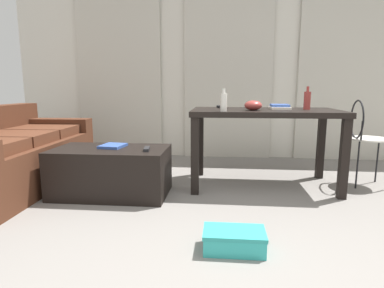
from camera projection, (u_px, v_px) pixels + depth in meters
ground_plane at (229, 204)px, 2.64m from camera, size 7.50×7.50×0.00m
wall_back at (228, 63)px, 4.34m from camera, size 5.93×0.10×2.60m
curtains at (228, 71)px, 4.28m from camera, size 4.22×0.03×2.36m
couch at (8, 156)px, 3.05m from camera, size 0.93×1.88×0.78m
coffee_table at (111, 171)px, 2.86m from camera, size 1.01×0.56×0.43m
craft_table at (264, 120)px, 3.06m from camera, size 1.39×0.76×0.75m
wire_chair at (364, 132)px, 3.09m from camera, size 0.38×0.39×0.85m
bottle_near at (224, 102)px, 2.77m from camera, size 0.06×0.06×0.20m
bottle_far at (307, 100)px, 3.02m from camera, size 0.06×0.06×0.22m
bowl at (253, 105)px, 2.91m from camera, size 0.16×0.16×0.09m
book_stack at (279, 107)px, 3.12m from camera, size 0.19×0.27×0.04m
tv_remote_on_table at (220, 107)px, 3.32m from camera, size 0.07×0.17×0.02m
tv_remote_primary at (147, 149)px, 2.73m from camera, size 0.07×0.16×0.03m
magazine at (113, 146)px, 2.87m from camera, size 0.22×0.25×0.02m
shoebox at (234, 240)px, 1.88m from camera, size 0.37×0.22×0.13m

